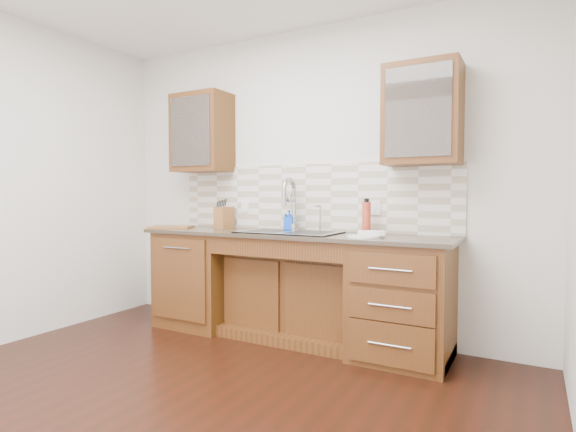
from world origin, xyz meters
The scene contains 24 objects.
ground centered at (0.00, 0.00, -0.05)m, with size 4.00×3.50×0.10m, color black.
wall_back centered at (0.00, 1.80, 1.35)m, with size 4.00×0.10×2.70m, color silver.
base_cabinet_left centered at (-0.95, 1.44, 0.44)m, with size 0.70×0.62×0.88m, color #593014.
base_cabinet_center centered at (0.00, 1.53, 0.35)m, with size 1.20×0.44×0.70m, color #593014.
base_cabinet_right centered at (0.95, 1.44, 0.44)m, with size 0.70×0.62×0.88m, color #593014.
countertop centered at (0.00, 1.43, 0.90)m, with size 2.70×0.65×0.03m, color #84705B.
backsplash centered at (0.00, 1.74, 1.21)m, with size 2.70×0.02×0.59m, color beige.
sink centered at (0.00, 1.41, 0.83)m, with size 0.84×0.46×0.19m, color #9E9EA5.
faucet centered at (-0.07, 1.64, 1.11)m, with size 0.04×0.04×0.40m, color #999993.
filter_tap centered at (0.18, 1.65, 1.03)m, with size 0.02×0.02×0.24m, color #999993.
upper_cabinet_left centered at (-1.05, 1.58, 1.83)m, with size 0.55×0.34×0.75m, color #593014.
upper_cabinet_right centered at (1.05, 1.58, 1.83)m, with size 0.55×0.34×0.75m, color #593014.
outlet_left centered at (-0.65, 1.73, 1.12)m, with size 0.08×0.01×0.12m, color white.
outlet_right centered at (0.65, 1.73, 1.12)m, with size 0.08×0.01×0.12m, color white.
soap_bottle centered at (-0.11, 1.63, 1.00)m, with size 0.08×0.08×0.18m, color blue.
water_bottle centered at (0.62, 1.58, 1.04)m, with size 0.07×0.07×0.26m, color red.
plate centered at (0.69, 1.31, 0.92)m, with size 0.25×0.25×0.01m, color white.
dish_towel centered at (0.73, 1.36, 0.94)m, with size 0.19×0.14×0.03m, color white.
knife_block centered at (-0.80, 1.59, 1.01)m, with size 0.11×0.18×0.20m, color #A06F2D.
cutting_board centered at (-1.25, 1.35, 0.92)m, with size 0.39×0.27×0.02m, color olive.
cup_left_a centered at (-1.10, 1.58, 1.78)m, with size 0.13×0.13×0.11m, color silver.
cup_left_b centered at (-0.98, 1.58, 1.78)m, with size 0.11×0.11×0.10m, color silver.
cup_right_a centered at (0.93, 1.58, 1.78)m, with size 0.14×0.14×0.11m, color white.
cup_right_b centered at (1.13, 1.58, 1.77)m, with size 0.10×0.10×0.09m, color silver.
Camera 1 is at (1.79, -1.87, 1.23)m, focal length 28.00 mm.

